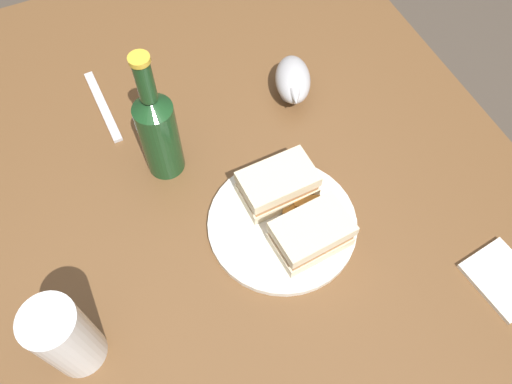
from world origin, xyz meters
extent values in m
plane|color=#4C4238|center=(0.00, 0.00, 0.00)|extent=(6.00, 6.00, 0.00)
cube|color=brown|center=(0.00, 0.00, 0.38)|extent=(1.20, 0.98, 0.76)
cylinder|color=silver|center=(-0.12, -0.04, 0.77)|extent=(0.24, 0.24, 0.01)
cube|color=beige|center=(-0.17, -0.06, 0.78)|extent=(0.09, 0.12, 0.02)
cube|color=#B27A4C|center=(-0.17, -0.06, 0.80)|extent=(0.08, 0.11, 0.02)
cube|color=beige|center=(-0.17, -0.06, 0.82)|extent=(0.09, 0.12, 0.02)
cube|color=beige|center=(-0.07, -0.06, 0.78)|extent=(0.08, 0.12, 0.02)
cube|color=#B27A4C|center=(-0.07, -0.06, 0.80)|extent=(0.07, 0.12, 0.01)
cube|color=beige|center=(-0.07, -0.06, 0.82)|extent=(0.08, 0.12, 0.02)
cube|color=#B77F33|center=(-0.13, -0.07, 0.78)|extent=(0.04, 0.05, 0.02)
cube|color=#AD702D|center=(-0.11, -0.09, 0.78)|extent=(0.03, 0.05, 0.02)
cube|color=#B77F33|center=(-0.16, -0.11, 0.78)|extent=(0.03, 0.05, 0.02)
cube|color=#B77F33|center=(-0.14, -0.11, 0.78)|extent=(0.05, 0.03, 0.02)
cube|color=#B77F33|center=(-0.14, -0.07, 0.78)|extent=(0.05, 0.04, 0.02)
cube|color=#AD702D|center=(-0.10, -0.06, 0.78)|extent=(0.04, 0.04, 0.01)
cylinder|color=white|center=(-0.18, 0.31, 0.84)|extent=(0.07, 0.07, 0.15)
cylinder|color=#C67014|center=(-0.18, 0.31, 0.82)|extent=(0.07, 0.07, 0.11)
cylinder|color=#B7B7BC|center=(0.13, -0.18, 0.77)|extent=(0.04, 0.04, 0.02)
ellipsoid|color=#B7B7BC|center=(0.13, -0.18, 0.80)|extent=(0.13, 0.10, 0.05)
ellipsoid|color=#381E0F|center=(0.13, -0.18, 0.81)|extent=(0.10, 0.08, 0.02)
cone|color=#B7B7BC|center=(0.08, -0.16, 0.81)|extent=(0.04, 0.03, 0.02)
cylinder|color=#19421E|center=(0.07, 0.09, 0.84)|extent=(0.06, 0.06, 0.15)
cone|color=#19421E|center=(0.07, 0.09, 0.93)|extent=(0.06, 0.06, 0.02)
cylinder|color=#19421E|center=(0.07, 0.09, 0.98)|extent=(0.03, 0.03, 0.07)
cylinder|color=gold|center=(0.07, 0.09, 1.02)|extent=(0.03, 0.03, 0.01)
cube|color=silver|center=(-0.35, -0.31, 0.77)|extent=(0.12, 0.10, 0.01)
cube|color=silver|center=(0.24, 0.16, 0.77)|extent=(0.18, 0.02, 0.01)
camera|label=1|loc=(-0.46, 0.16, 1.53)|focal=36.77mm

